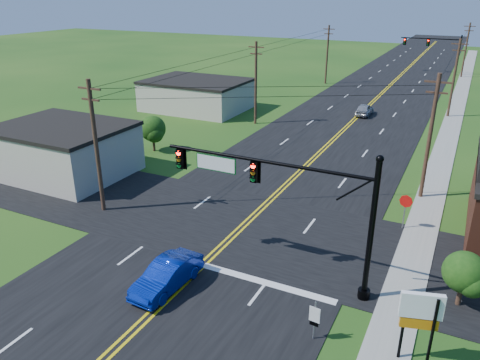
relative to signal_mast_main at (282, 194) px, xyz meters
The scene contains 21 objects.
ground 10.27m from the signal_mast_main, 118.47° to the right, with size 260.00×260.00×0.00m, color #164212.
road_main 42.49m from the signal_mast_main, 95.90° to the left, with size 16.00×220.00×0.04m, color black.
road_cross 7.56m from the signal_mast_main, 137.32° to the left, with size 70.00×10.00×0.04m, color black.
sidewalk 32.93m from the signal_mast_main, 79.10° to the left, with size 2.00×160.00×0.08m, color gray.
signal_mast_main is the anchor object (origin of this frame).
signal_mast_far 72.00m from the signal_mast_main, 89.92° to the left, with size 10.98×0.60×7.48m.
cream_bldg_near 22.33m from the signal_mast_main, 164.29° to the left, with size 10.20×8.20×4.10m.
cream_bldg_far 38.12m from the signal_mast_main, 127.88° to the left, with size 12.20×9.20×3.70m.
utility_pole_left_a 13.98m from the signal_mast_main, behind, with size 1.80×0.28×9.00m.
utility_pole_left_b 30.34m from the signal_mast_main, 117.14° to the left, with size 1.80×0.28×9.00m.
utility_pole_left_c 55.74m from the signal_mast_main, 104.37° to the left, with size 1.80×0.28×9.00m.
utility_pole_right_a 15.03m from the signal_mast_main, 68.69° to the left, with size 1.80×0.28×9.00m.
utility_pole_right_b 40.37m from the signal_mast_main, 82.22° to the left, with size 1.80×0.28×9.00m.
utility_pole_right_c 70.21m from the signal_mast_main, 85.54° to the left, with size 1.80×0.28×9.00m.
shrub_corner 9.26m from the signal_mast_main, ahead, with size 2.00×2.00×2.86m.
tree_left 23.22m from the signal_mast_main, 142.64° to the left, with size 2.40×2.40×3.37m.
blue_car 7.13m from the signal_mast_main, 142.41° to the right, with size 1.54×4.43×1.46m, color #061E93.
distant_car 36.59m from the signal_mast_main, 95.71° to the left, with size 1.63×4.06×1.38m, color #A8A8AD.
route_sign 6.20m from the signal_mast_main, 51.17° to the right, with size 0.49×0.10×1.96m.
stop_sign 10.21m from the signal_mast_main, 58.84° to the left, with size 0.83×0.19×2.35m.
pylon_sign 8.31m from the signal_mast_main, 25.44° to the right, with size 1.64×0.67×3.37m.
Camera 1 is at (11.87, -11.85, 14.15)m, focal length 35.00 mm.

